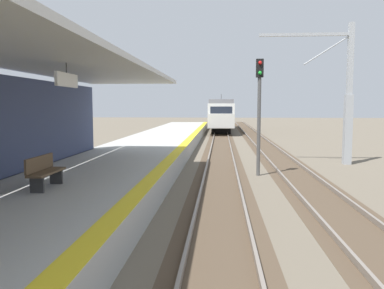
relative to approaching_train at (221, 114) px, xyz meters
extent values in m
cube|color=#A8A8A3|center=(-4.40, -36.01, -1.73)|extent=(5.00, 80.00, 0.90)
cube|color=yellow|center=(-2.15, -36.01, -1.27)|extent=(0.50, 80.00, 0.01)
cube|color=silver|center=(-4.50, -42.85, 2.17)|extent=(4.40, 24.00, 0.16)
cube|color=white|center=(-4.10, -40.85, 1.64)|extent=(0.08, 1.40, 0.36)
cylinder|color=#333333|center=(-4.10, -40.85, 1.96)|extent=(0.03, 0.03, 0.27)
cube|color=#4C3D2D|center=(0.00, -32.01, -2.17)|extent=(2.34, 120.00, 0.01)
cube|color=slate|center=(-0.72, -32.01, -2.09)|extent=(0.08, 120.00, 0.15)
cube|color=slate|center=(0.72, -32.01, -2.09)|extent=(0.08, 120.00, 0.15)
cube|color=#4C3D2D|center=(3.40, -32.01, -2.17)|extent=(2.34, 120.00, 0.01)
cube|color=slate|center=(2.68, -32.01, -2.09)|extent=(0.08, 120.00, 0.15)
cube|color=slate|center=(4.12, -32.01, -2.09)|extent=(0.08, 120.00, 0.15)
cube|color=silver|center=(0.00, 0.38, -0.11)|extent=(2.90, 18.00, 2.70)
cube|color=slate|center=(0.00, 0.38, 1.46)|extent=(2.67, 18.00, 0.44)
cube|color=black|center=(0.00, -8.64, 0.30)|extent=(2.32, 0.06, 1.21)
cube|color=silver|center=(0.00, -9.42, -0.58)|extent=(2.78, 1.60, 1.49)
cube|color=black|center=(1.46, 0.38, 0.30)|extent=(0.04, 15.84, 0.86)
cylinder|color=#333333|center=(0.00, 3.98, 2.13)|extent=(0.06, 0.06, 0.90)
cube|color=black|center=(0.00, -5.47, -1.82)|extent=(2.17, 2.20, 0.72)
cube|color=black|center=(0.00, 6.23, -1.82)|extent=(2.17, 2.20, 0.72)
cylinder|color=#4C4C4C|center=(1.68, -33.29, 0.02)|extent=(0.16, 0.16, 4.40)
cube|color=black|center=(1.68, -33.29, 2.62)|extent=(0.32, 0.24, 0.80)
sphere|color=red|center=(1.68, -33.43, 2.84)|extent=(0.16, 0.16, 0.16)
sphere|color=green|center=(1.68, -33.43, 2.40)|extent=(0.16, 0.16, 0.16)
cube|color=#9EA3A8|center=(6.78, -29.38, -0.30)|extent=(0.40, 0.40, 3.75)
cube|color=#9EA3A8|center=(6.78, -29.38, 3.45)|extent=(0.28, 0.28, 3.75)
cube|color=#9EA3A8|center=(4.38, -29.38, 4.72)|extent=(4.80, 0.16, 0.16)
cylinder|color=#9EA3A8|center=(5.58, -29.38, 3.92)|extent=(2.47, 0.07, 1.60)
cube|color=brown|center=(-4.73, -40.86, -0.84)|extent=(0.44, 1.60, 0.06)
cube|color=brown|center=(-4.93, -40.86, -0.60)|extent=(0.06, 1.60, 0.40)
cube|color=#333333|center=(-4.73, -41.46, -1.06)|extent=(0.36, 0.08, 0.44)
cube|color=#333333|center=(-4.73, -40.26, -1.06)|extent=(0.36, 0.08, 0.44)
camera|label=1|loc=(-0.01, -51.23, 0.96)|focal=37.21mm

